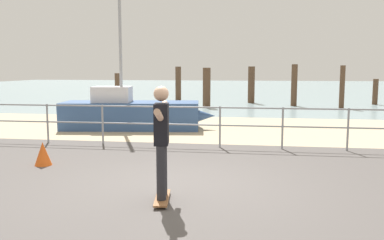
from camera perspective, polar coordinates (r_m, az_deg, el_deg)
ground_plane at (r=6.01m, az=-3.90°, el=-12.14°), size 24.00×10.00×0.04m
beach_strip at (r=13.74m, az=3.24°, el=-1.15°), size 24.00×6.00×0.04m
sea_surface at (r=41.60m, az=6.78°, el=4.39°), size 72.00×50.00×0.04m
railing_fence at (r=10.68m, az=-8.46°, el=0.16°), size 13.80×0.05×1.05m
sailboat at (r=13.55m, az=-7.79°, el=0.91°), size 5.05×1.94×5.15m
skateboard at (r=6.25m, az=-4.16°, el=-10.74°), size 0.31×0.82×0.08m
skateboarder at (r=6.02m, az=-4.24°, el=-2.11°), size 0.30×1.44×1.65m
groyne_post_0 at (r=21.24m, az=-10.25°, el=4.05°), size 0.27×0.27×1.74m
groyne_post_1 at (r=25.41m, az=-1.92°, el=5.05°), size 0.35×0.35×2.09m
groyne_post_2 at (r=20.94m, az=2.04°, el=4.50°), size 0.39×0.39×2.02m
groyne_post_3 at (r=23.77m, az=8.21°, el=4.83°), size 0.38×0.38×2.09m
groyne_post_4 at (r=22.26m, az=13.96°, el=4.68°), size 0.31×0.31×2.19m
groyne_post_5 at (r=21.70m, az=20.07°, el=4.31°), size 0.25×0.25×2.13m
groyne_post_6 at (r=24.54m, az=24.04°, el=3.57°), size 0.28×0.28×1.41m
traffic_cone at (r=8.94m, az=-19.94°, el=-4.47°), size 0.36×0.36×0.50m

